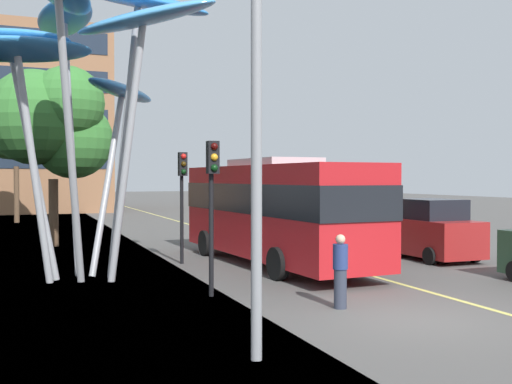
% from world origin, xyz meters
% --- Properties ---
extents(ground, '(120.00, 240.00, 0.10)m').
position_xyz_m(ground, '(-0.68, 0.00, -0.05)').
color(ground, '#54514F').
extents(red_bus, '(3.28, 10.56, 3.58)m').
position_xyz_m(red_bus, '(0.21, 8.32, 1.96)').
color(red_bus, red).
rests_on(red_bus, ground).
extents(leaf_sculpture, '(7.77, 9.10, 8.83)m').
position_xyz_m(leaf_sculpture, '(-5.99, 7.62, 6.84)').
color(leaf_sculpture, '#9EA0A5').
rests_on(leaf_sculpture, ground).
extents(traffic_light_kerb_near, '(0.28, 0.42, 3.84)m').
position_xyz_m(traffic_light_kerb_near, '(-3.33, 3.74, 2.77)').
color(traffic_light_kerb_near, black).
rests_on(traffic_light_kerb_near, ground).
extents(traffic_light_kerb_far, '(0.28, 0.42, 3.81)m').
position_xyz_m(traffic_light_kerb_far, '(-2.62, 9.59, 2.75)').
color(traffic_light_kerb_far, black).
rests_on(traffic_light_kerb_far, ground).
extents(car_parked_mid, '(2.07, 3.91, 2.17)m').
position_xyz_m(car_parked_mid, '(6.06, 7.60, 1.02)').
color(car_parked_mid, maroon).
rests_on(car_parked_mid, ground).
extents(car_parked_far, '(2.06, 3.80, 2.22)m').
position_xyz_m(car_parked_far, '(6.41, 14.26, 1.05)').
color(car_parked_far, gold).
rests_on(car_parked_far, ground).
extents(car_side_street, '(2.06, 4.21, 2.15)m').
position_xyz_m(car_side_street, '(6.41, 20.38, 1.02)').
color(car_side_street, '#2D5138').
rests_on(car_side_street, ground).
extents(car_far_side, '(2.05, 4.20, 2.15)m').
position_xyz_m(car_far_side, '(6.63, 26.98, 1.02)').
color(car_far_side, silver).
rests_on(car_far_side, ground).
extents(street_lamp, '(1.56, 0.44, 8.63)m').
position_xyz_m(street_lamp, '(-3.86, -1.45, 5.40)').
color(street_lamp, gray).
rests_on(street_lamp, ground).
extents(tree_pavement_near, '(5.24, 4.09, 7.60)m').
position_xyz_m(tree_pavement_near, '(-6.46, 16.45, 5.33)').
color(tree_pavement_near, brown).
rests_on(tree_pavement_near, ground).
extents(tree_pavement_far, '(4.22, 4.27, 7.97)m').
position_xyz_m(tree_pavement_far, '(-8.40, 32.24, 6.01)').
color(tree_pavement_far, brown).
rests_on(tree_pavement_far, ground).
extents(pedestrian, '(0.34, 0.34, 1.67)m').
position_xyz_m(pedestrian, '(-1.02, 1.47, 0.84)').
color(pedestrian, '#2D3342').
rests_on(pedestrian, ground).
extents(backdrop_building, '(18.09, 13.68, 15.75)m').
position_xyz_m(backdrop_building, '(-9.57, 47.94, 7.88)').
color(backdrop_building, '#8E6042').
rests_on(backdrop_building, ground).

